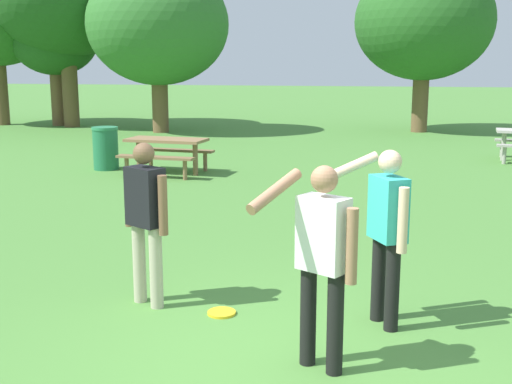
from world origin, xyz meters
TOP-DOWN VIEW (x-y plane):
  - ground_plane at (0.00, 0.00)m, footprint 120.00×120.00m
  - person_thrower at (0.31, 0.04)m, footprint 0.82×0.57m
  - person_catcher at (-1.51, 1.13)m, footprint 0.54×0.38m
  - person_bystander at (0.80, 1.04)m, footprint 0.83×0.55m
  - frisbee at (-0.73, 1.01)m, footprint 0.28×0.28m
  - picnic_table_near at (-3.81, 8.58)m, footprint 1.83×1.58m
  - trash_can_further_along at (-5.36, 8.90)m, footprint 0.59×0.59m
  - tree_broad_center at (-11.32, 18.17)m, footprint 3.23×3.23m
  - tree_slender_mid at (-6.73, 16.62)m, footprint 4.74×4.74m
  - tree_back_left at (2.00, 18.44)m, footprint 4.63×4.63m

SIDE VIEW (x-z plane):
  - ground_plane at x=0.00m, z-range 0.00..0.00m
  - frisbee at x=-0.73m, z-range 0.00..0.03m
  - trash_can_further_along at x=-5.36m, z-range 0.00..0.96m
  - picnic_table_near at x=-3.81m, z-range 0.18..0.95m
  - person_catcher at x=-1.51m, z-range 0.12..1.76m
  - person_thrower at x=0.31m, z-range 0.14..1.78m
  - person_bystander at x=0.80m, z-range 0.14..1.78m
  - tree_broad_center at x=-11.32m, z-range 0.90..5.53m
  - tree_slender_mid at x=-6.73m, z-range 0.78..6.40m
  - tree_back_left at x=2.00m, z-range 0.86..6.54m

